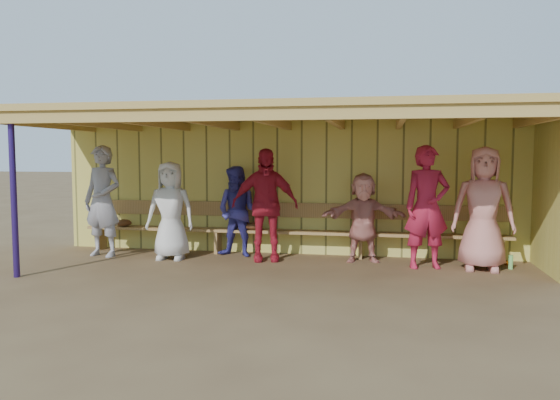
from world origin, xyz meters
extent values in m
plane|color=brown|center=(0.00, 0.00, 0.00)|extent=(90.00, 90.00, 0.00)
imported|color=#99969F|center=(-3.19, 0.39, 0.98)|extent=(0.78, 0.58, 1.96)
imported|color=silver|center=(-1.91, 0.36, 0.84)|extent=(0.86, 0.60, 1.68)
imported|color=#3B389B|center=(-0.84, 0.81, 0.80)|extent=(0.87, 0.73, 1.59)
imported|color=red|center=(-0.29, 0.54, 0.95)|extent=(1.19, 0.72, 1.90)
imported|color=tan|center=(1.34, 0.74, 0.75)|extent=(1.42, 0.59, 1.49)
imported|color=#AC1B37|center=(2.35, 0.40, 0.97)|extent=(0.79, 0.61, 1.94)
imported|color=tan|center=(3.19, 0.41, 0.96)|extent=(0.99, 0.70, 1.92)
cube|color=#D4CA5A|center=(0.00, 1.35, 1.20)|extent=(8.60, 0.20, 2.40)
cube|color=#D4CA5A|center=(4.20, 0.45, 1.20)|extent=(0.20, 1.62, 2.40)
cube|color=tan|center=(0.00, 0.00, 2.45)|extent=(8.80, 3.20, 0.10)
cube|color=tan|center=(0.00, -1.50, 2.32)|extent=(8.80, 0.10, 0.18)
cube|color=tan|center=(-3.80, 0.00, 2.31)|extent=(0.08, 3.00, 0.16)
cube|color=tan|center=(-2.85, 0.00, 2.31)|extent=(0.08, 3.00, 0.16)
cube|color=tan|center=(-1.90, 0.00, 2.31)|extent=(0.08, 3.00, 0.16)
cube|color=tan|center=(-0.95, 0.00, 2.31)|extent=(0.08, 3.00, 0.16)
cube|color=tan|center=(0.00, 0.00, 2.31)|extent=(0.08, 3.00, 0.16)
cube|color=tan|center=(0.95, 0.00, 2.31)|extent=(0.08, 3.00, 0.16)
cube|color=tan|center=(1.90, 0.00, 2.31)|extent=(0.08, 3.00, 0.16)
cube|color=tan|center=(2.85, 0.00, 2.31)|extent=(0.08, 3.00, 0.16)
cube|color=tan|center=(3.80, 0.00, 2.31)|extent=(0.08, 3.00, 0.16)
cylinder|color=navy|center=(-3.60, -1.40, 1.20)|extent=(0.09, 0.09, 2.40)
cube|color=#AA8349|center=(0.00, 1.06, 0.42)|extent=(7.60, 0.32, 0.05)
cube|color=#AA8349|center=(0.00, 1.22, 0.80)|extent=(7.60, 0.04, 0.26)
cube|color=#AA8349|center=(-3.60, 1.06, 0.20)|extent=(0.06, 0.29, 0.40)
cube|color=#AA8349|center=(-1.29, 1.06, 0.20)|extent=(0.06, 0.29, 0.40)
cube|color=#AA8349|center=(1.29, 1.06, 0.20)|extent=(0.06, 0.29, 0.40)
cube|color=#AA8349|center=(3.60, 1.06, 0.20)|extent=(0.06, 0.29, 0.40)
cylinder|color=orange|center=(3.35, 0.86, 0.40)|extent=(0.13, 0.41, 0.80)
sphere|color=orange|center=(3.65, 0.86, 0.04)|extent=(0.08, 0.08, 0.08)
ellipsoid|color=#593319|center=(-3.11, 1.01, 0.52)|extent=(0.30, 0.24, 0.14)
ellipsoid|color=#593319|center=(-0.74, 1.01, 0.52)|extent=(0.30, 0.24, 0.14)
ellipsoid|color=#593319|center=(-0.61, 1.01, 0.52)|extent=(0.30, 0.24, 0.14)
cylinder|color=#8CC261|center=(2.54, 1.11, 0.56)|extent=(0.07, 0.07, 0.22)
cylinder|color=gold|center=(2.32, 1.11, 0.56)|extent=(0.07, 0.07, 0.22)
cylinder|color=#74CA65|center=(3.65, 0.56, 0.11)|extent=(0.07, 0.07, 0.22)
camera|label=1|loc=(1.67, -8.42, 1.78)|focal=35.00mm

